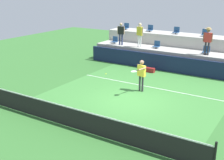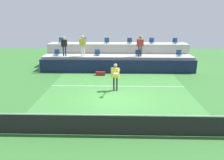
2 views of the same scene
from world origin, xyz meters
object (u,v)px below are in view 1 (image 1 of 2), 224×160
(stadium_chair_lower_far_left, at_px, (115,40))
(stadium_chair_upper_left, at_px, (150,29))
(stadium_chair_upper_mid_right, at_px, (205,33))
(stadium_chair_lower_left, at_px, (157,45))
(equipment_bag, at_px, (149,70))
(stadium_chair_upper_mid_left, at_px, (176,31))
(spectator_in_white, at_px, (140,32))
(tennis_player, at_px, (141,72))
(spectator_in_grey, at_px, (121,32))
(spectator_with_hat, at_px, (208,38))
(tennis_ball, at_px, (106,74))
(stadium_chair_upper_far_left, at_px, (126,27))
(stadium_chair_lower_right, at_px, (206,51))

(stadium_chair_lower_far_left, distance_m, stadium_chair_upper_left, 2.93)
(stadium_chair_upper_mid_right, bearing_deg, stadium_chair_lower_left, -148.14)
(equipment_bag, bearing_deg, stadium_chair_upper_mid_left, 85.09)
(stadium_chair_upper_left, height_order, spectator_in_white, spectator_in_white)
(stadium_chair_upper_left, xyz_separation_m, tennis_player, (3.08, -7.54, -1.23))
(spectator_in_grey, bearing_deg, spectator_with_hat, 0.00)
(tennis_ball, bearing_deg, stadium_chair_upper_left, 98.83)
(stadium_chair_upper_mid_left, relative_size, spectator_in_grey, 0.31)
(spectator_in_white, height_order, equipment_bag, spectator_in_white)
(stadium_chair_lower_far_left, distance_m, spectator_in_white, 2.55)
(stadium_chair_lower_left, height_order, stadium_chair_upper_far_left, stadium_chair_upper_far_left)
(tennis_player, distance_m, spectator_in_grey, 7.06)
(stadium_chair_upper_mid_left, distance_m, spectator_in_grey, 4.15)
(stadium_chair_lower_right, bearing_deg, equipment_bag, -146.95)
(tennis_player, distance_m, equipment_bag, 4.01)
(tennis_player, bearing_deg, stadium_chair_upper_far_left, 124.79)
(stadium_chair_upper_mid_left, bearing_deg, stadium_chair_upper_left, 180.00)
(stadium_chair_lower_right, height_order, tennis_ball, stadium_chair_lower_right)
(stadium_chair_lower_right, bearing_deg, stadium_chair_upper_left, 160.10)
(tennis_ball, bearing_deg, spectator_in_white, 99.93)
(stadium_chair_lower_far_left, bearing_deg, tennis_ball, -62.16)
(spectator_in_grey, bearing_deg, tennis_player, -50.36)
(stadium_chair_lower_far_left, relative_size, tennis_player, 0.30)
(stadium_chair_lower_far_left, xyz_separation_m, spectator_with_hat, (7.24, -0.38, 0.89))
(stadium_chair_lower_far_left, height_order, stadium_chair_lower_left, same)
(stadium_chair_lower_left, xyz_separation_m, tennis_ball, (-0.12, -6.52, -0.55))
(stadium_chair_lower_far_left, xyz_separation_m, spectator_in_white, (2.37, -0.38, 0.86))
(stadium_chair_upper_mid_right, xyz_separation_m, equipment_bag, (-2.47, -3.84, -2.16))
(stadium_chair_lower_far_left, height_order, tennis_ball, stadium_chair_lower_far_left)
(stadium_chair_upper_left, distance_m, spectator_in_grey, 2.58)
(stadium_chair_lower_left, bearing_deg, spectator_with_hat, -5.95)
(stadium_chair_upper_left, distance_m, spectator_in_white, 2.19)
(stadium_chair_lower_left, distance_m, stadium_chair_lower_right, 3.56)
(stadium_chair_upper_far_left, xyz_separation_m, stadium_chair_upper_mid_right, (6.47, 0.00, 0.00))
(stadium_chair_upper_mid_right, bearing_deg, spectator_with_hat, -70.23)
(stadium_chair_lower_left, xyz_separation_m, stadium_chair_lower_right, (3.56, 0.00, 0.00))
(spectator_with_hat, bearing_deg, stadium_chair_upper_mid_left, 143.29)
(stadium_chair_lower_far_left, bearing_deg, stadium_chair_lower_left, 0.00)
(stadium_chair_upper_far_left, bearing_deg, stadium_chair_lower_far_left, -89.60)
(stadium_chair_lower_right, xyz_separation_m, stadium_chair_upper_mid_left, (-2.81, 1.80, 0.85))
(stadium_chair_upper_far_left, relative_size, spectator_in_grey, 0.31)
(stadium_chair_upper_far_left, bearing_deg, tennis_player, -55.21)
(stadium_chair_upper_mid_right, xyz_separation_m, spectator_with_hat, (0.79, -2.18, 0.04))
(stadium_chair_lower_left, xyz_separation_m, stadium_chair_upper_far_left, (-3.58, 1.80, 0.85))
(stadium_chair_upper_mid_right, xyz_separation_m, spectator_in_white, (-4.09, -2.18, 0.01))
(stadium_chair_upper_far_left, height_order, spectator_with_hat, spectator_with_hat)
(equipment_bag, bearing_deg, stadium_chair_upper_mid_right, 57.23)
(stadium_chair_lower_far_left, xyz_separation_m, stadium_chair_lower_left, (3.56, 0.00, 0.00))
(stadium_chair_lower_left, height_order, equipment_bag, stadium_chair_lower_left)
(stadium_chair_upper_far_left, bearing_deg, spectator_with_hat, -16.75)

